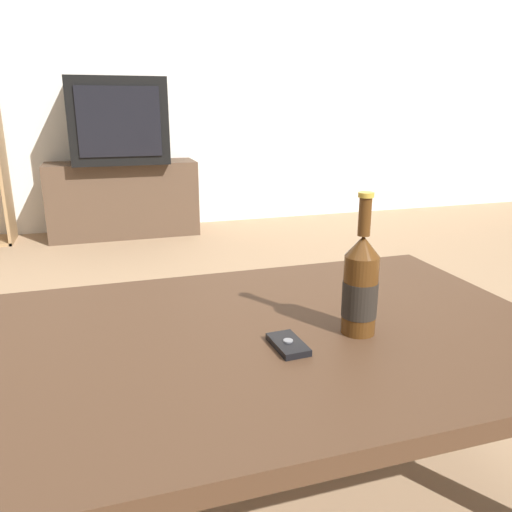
{
  "coord_description": "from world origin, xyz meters",
  "views": [
    {
      "loc": [
        -0.34,
        -0.95,
        0.91
      ],
      "look_at": [
        0.03,
        0.23,
        0.54
      ],
      "focal_mm": 35.0,
      "sensor_mm": 36.0,
      "label": 1
    }
  ],
  "objects": [
    {
      "name": "television",
      "position": [
        -0.19,
        2.76,
        0.82
      ],
      "size": [
        0.64,
        0.55,
        0.57
      ],
      "color": "black",
      "rests_on": "tv_stand"
    },
    {
      "name": "beer_bottle",
      "position": [
        0.17,
        -0.07,
        0.54
      ],
      "size": [
        0.08,
        0.08,
        0.31
      ],
      "color": "#47280F",
      "rests_on": "coffee_table"
    },
    {
      "name": "back_wall",
      "position": [
        0.0,
        3.02,
        1.3
      ],
      "size": [
        8.0,
        0.05,
        2.6
      ],
      "color": "silver",
      "rests_on": "ground_plane"
    },
    {
      "name": "coffee_table",
      "position": [
        0.0,
        0.0,
        0.38
      ],
      "size": [
        1.25,
        0.84,
        0.44
      ],
      "color": "#422B1C",
      "rests_on": "ground_plane"
    },
    {
      "name": "cell_phone",
      "position": [
        0.0,
        -0.09,
        0.44
      ],
      "size": [
        0.06,
        0.11,
        0.02
      ],
      "rotation": [
        0.0,
        0.0,
        0.06
      ],
      "color": "black",
      "rests_on": "coffee_table"
    },
    {
      "name": "tv_stand",
      "position": [
        -0.19,
        2.77,
        0.27
      ],
      "size": [
        1.05,
        0.36,
        0.53
      ],
      "color": "#4C3828",
      "rests_on": "ground_plane"
    },
    {
      "name": "ground_plane",
      "position": [
        0.0,
        0.0,
        0.0
      ],
      "size": [
        12.0,
        12.0,
        0.0
      ],
      "primitive_type": "plane",
      "color": "#937556"
    }
  ]
}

